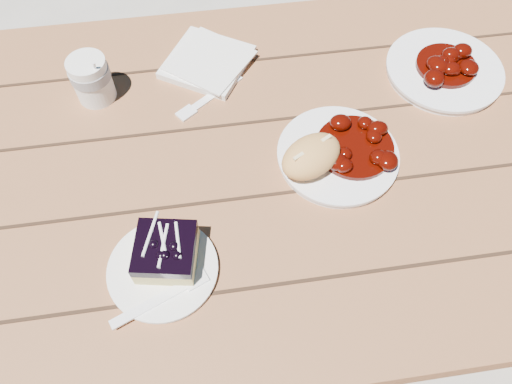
{
  "coord_description": "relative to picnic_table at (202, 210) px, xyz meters",
  "views": [
    {
      "loc": [
        0.04,
        -0.51,
        1.47
      ],
      "look_at": [
        0.1,
        -0.11,
        0.81
      ],
      "focal_mm": 35.0,
      "sensor_mm": 36.0,
      "label": 1
    }
  ],
  "objects": [
    {
      "name": "napkin_stack",
      "position": [
        0.05,
        0.24,
        0.17
      ],
      "size": [
        0.21,
        0.21,
        0.01
      ],
      "primitive_type": "cube",
      "rotation": [
        0.0,
        0.0,
        1.02
      ],
      "color": "white",
      "rests_on": "picnic_table"
    },
    {
      "name": "blueberry_cake",
      "position": [
        -0.05,
        -0.18,
        0.2
      ],
      "size": [
        0.1,
        0.1,
        0.05
      ],
      "rotation": [
        0.0,
        0.0,
        -0.19
      ],
      "color": "#D1C272",
      "rests_on": "dessert_plate"
    },
    {
      "name": "second_plate",
      "position": [
        0.51,
        0.15,
        0.17
      ],
      "size": [
        0.22,
        0.22,
        0.02
      ],
      "primitive_type": "cylinder",
      "color": "white",
      "rests_on": "picnic_table"
    },
    {
      "name": "fork_dessert",
      "position": [
        -0.08,
        -0.25,
        0.17
      ],
      "size": [
        0.16,
        0.08,
        0.0
      ],
      "primitive_type": null,
      "rotation": [
        0.0,
        0.0,
        -1.17
      ],
      "color": "white",
      "rests_on": "dessert_plate"
    },
    {
      "name": "second_stew",
      "position": [
        0.51,
        0.15,
        0.2
      ],
      "size": [
        0.12,
        0.12,
        0.04
      ],
      "primitive_type": null,
      "color": "#3C0702",
      "rests_on": "second_plate"
    },
    {
      "name": "coffee_cup",
      "position": [
        -0.17,
        0.19,
        0.21
      ],
      "size": [
        0.07,
        0.07,
        0.09
      ],
      "primitive_type": "cylinder",
      "color": "white",
      "rests_on": "picnic_table"
    },
    {
      "name": "main_plate",
      "position": [
        0.25,
        -0.02,
        0.17
      ],
      "size": [
        0.21,
        0.21,
        0.02
      ],
      "primitive_type": "cylinder",
      "color": "white",
      "rests_on": "picnic_table"
    },
    {
      "name": "picnic_table",
      "position": [
        0.0,
        0.0,
        0.0
      ],
      "size": [
        2.0,
        1.55,
        0.75
      ],
      "color": "brown",
      "rests_on": "ground"
    },
    {
      "name": "ground",
      "position": [
        0.0,
        0.0,
        -0.59
      ],
      "size": [
        60.0,
        60.0,
        0.0
      ],
      "primitive_type": "plane",
      "color": "#A6A096",
      "rests_on": "ground"
    },
    {
      "name": "goulash_stew",
      "position": [
        0.28,
        -0.02,
        0.2
      ],
      "size": [
        0.14,
        0.14,
        0.04
      ],
      "primitive_type": null,
      "color": "#3C0702",
      "rests_on": "main_plate"
    },
    {
      "name": "dessert_plate",
      "position": [
        -0.06,
        -0.19,
        0.17
      ],
      "size": [
        0.16,
        0.16,
        0.01
      ],
      "primitive_type": "cylinder",
      "color": "white",
      "rests_on": "picnic_table"
    },
    {
      "name": "fork_table",
      "position": [
        0.06,
        0.16,
        0.16
      ],
      "size": [
        0.14,
        0.11,
        0.0
      ],
      "primitive_type": null,
      "rotation": [
        0.0,
        0.0,
        2.19
      ],
      "color": "white",
      "rests_on": "picnic_table"
    },
    {
      "name": "bread_roll",
      "position": [
        0.2,
        -0.04,
        0.21
      ],
      "size": [
        0.13,
        0.12,
        0.06
      ],
      "primitive_type": "ellipsoid",
      "rotation": [
        0.0,
        0.0,
        0.51
      ],
      "color": "#DDA055",
      "rests_on": "main_plate"
    }
  ]
}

